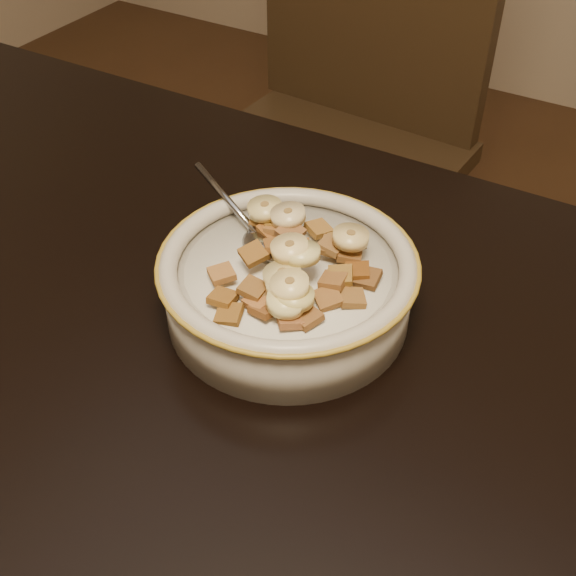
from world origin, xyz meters
The scene contains 45 objects.
table centered at (0.00, 0.00, 0.73)m, with size 1.40×0.90×0.04m, color black.
chair centered at (-0.15, 0.76, 0.52)m, with size 0.46×0.46×1.04m, color black.
cereal_bowl centered at (0.15, 0.15, 0.78)m, with size 0.21×0.21×0.05m, color #ABA99E.
milk centered at (0.15, 0.15, 0.80)m, with size 0.18×0.18×0.00m, color silver.
spoon centered at (0.12, 0.16, 0.81)m, with size 0.04×0.05×0.01m, color gray.
cereal_square_0 centered at (0.16, 0.15, 0.83)m, with size 0.02×0.02×0.01m, color brown.
cereal_square_1 centered at (0.11, 0.11, 0.81)m, with size 0.02×0.02×0.01m, color #9A5D2D.
cereal_square_2 centered at (0.13, 0.13, 0.82)m, with size 0.02×0.02×0.01m, color brown.
cereal_square_3 centered at (0.10, 0.19, 0.81)m, with size 0.02×0.02×0.01m, color brown.
cereal_square_4 centered at (0.19, 0.14, 0.81)m, with size 0.02×0.02×0.01m, color brown.
cereal_square_5 centered at (0.14, 0.07, 0.81)m, with size 0.02×0.02×0.01m, color brown.
cereal_square_6 centered at (0.19, 0.10, 0.81)m, with size 0.02×0.02×0.01m, color brown.
cereal_square_7 centered at (0.17, 0.20, 0.81)m, with size 0.02×0.02×0.01m, color brown.
cereal_square_8 centered at (0.17, 0.18, 0.82)m, with size 0.02×0.02×0.01m, color brown.
cereal_square_9 centered at (0.15, 0.20, 0.81)m, with size 0.02×0.02×0.01m, color brown.
cereal_square_10 centered at (0.19, 0.15, 0.81)m, with size 0.02×0.02×0.01m, color brown.
cereal_square_11 centered at (0.12, 0.18, 0.81)m, with size 0.02×0.02×0.01m, color brown.
cereal_square_12 centered at (0.14, 0.17, 0.82)m, with size 0.02×0.02×0.01m, color brown.
cereal_square_13 centered at (0.19, 0.18, 0.81)m, with size 0.02×0.02×0.01m, color brown.
cereal_square_14 centered at (0.20, 0.15, 0.81)m, with size 0.02×0.02×0.01m, color olive.
cereal_square_15 centered at (0.14, 0.15, 0.82)m, with size 0.02×0.02×0.01m, color brown.
cereal_square_16 centered at (0.18, 0.20, 0.81)m, with size 0.02×0.02×0.01m, color brown.
cereal_square_17 centered at (0.16, 0.09, 0.81)m, with size 0.02×0.02×0.01m, color brown.
cereal_square_18 centered at (0.21, 0.17, 0.81)m, with size 0.02×0.02×0.01m, color brown.
cereal_square_19 centered at (0.21, 0.14, 0.81)m, with size 0.02×0.02×0.01m, color brown.
cereal_square_20 centered at (0.20, 0.17, 0.81)m, with size 0.02×0.02×0.01m, color brown.
cereal_square_21 centered at (0.17, 0.18, 0.82)m, with size 0.02×0.02×0.01m, color brown.
cereal_square_22 centered at (0.15, 0.09, 0.81)m, with size 0.02×0.02×0.01m, color #9C5E2D.
cereal_square_23 centered at (0.18, 0.09, 0.81)m, with size 0.02×0.02×0.01m, color #9A5D35.
cereal_square_24 centered at (0.20, 0.13, 0.81)m, with size 0.02×0.02×0.01m, color brown.
cereal_square_25 centered at (0.13, 0.08, 0.81)m, with size 0.02×0.02×0.01m, color brown.
cereal_square_26 centered at (0.12, 0.18, 0.82)m, with size 0.02×0.02×0.01m, color brown.
cereal_square_27 centered at (0.12, 0.18, 0.82)m, with size 0.02×0.02×0.01m, color brown.
cereal_square_28 centered at (0.14, 0.10, 0.82)m, with size 0.02×0.02×0.01m, color brown.
cereal_square_29 centered at (0.16, 0.10, 0.81)m, with size 0.02×0.02×0.01m, color brown.
banana_slice_0 centered at (0.16, 0.11, 0.83)m, with size 0.03×0.03×0.01m, color #D4B96C.
banana_slice_1 centered at (0.17, 0.14, 0.83)m, with size 0.03×0.03×0.01m, color #FFEE88.
banana_slice_2 centered at (0.19, 0.19, 0.83)m, with size 0.03×0.03×0.01m, color tan.
banana_slice_3 centered at (0.18, 0.10, 0.82)m, with size 0.03×0.03×0.01m, color #FFEEAC.
banana_slice_4 centered at (0.13, 0.19, 0.83)m, with size 0.03×0.03×0.01m, color #FDE2A6.
banana_slice_5 centered at (0.10, 0.19, 0.83)m, with size 0.03×0.03×0.01m, color #DCBC73.
banana_slice_6 centered at (0.18, 0.10, 0.82)m, with size 0.03×0.03×0.01m, color tan.
banana_slice_7 centered at (0.16, 0.14, 0.84)m, with size 0.03×0.03×0.01m, color #FFD780.
banana_slice_8 centered at (0.18, 0.11, 0.83)m, with size 0.03×0.03×0.01m, color #FCE4A4.
banana_slice_9 centered at (0.17, 0.11, 0.82)m, with size 0.03×0.03×0.01m, color #EED786.
Camera 1 is at (0.39, -0.26, 1.20)m, focal length 45.00 mm.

